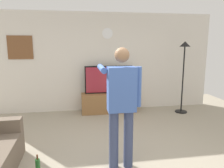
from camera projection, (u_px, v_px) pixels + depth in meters
name	position (u px, v px, depth m)	size (l,w,h in m)	color
ground_plane	(120.00, 164.00, 3.28)	(8.40, 8.40, 0.00)	#9E937F
back_wall	(100.00, 62.00, 5.89)	(6.40, 0.10, 2.70)	silver
tv_stand	(109.00, 103.00, 5.78)	(1.49, 0.45, 0.53)	olive
television	(109.00, 80.00, 5.71)	(1.29, 0.07, 0.74)	black
wall_clock	(107.00, 33.00, 5.72)	(0.29, 0.29, 0.03)	white
framed_picture	(20.00, 47.00, 5.45)	(0.62, 0.04, 0.60)	brown
floor_lamp	(184.00, 62.00, 5.58)	(0.32, 0.32, 1.92)	black
person_standing_nearer_lamp	(121.00, 102.00, 3.04)	(0.58, 0.78, 1.79)	#384266
beverage_bottle	(38.00, 167.00, 3.00)	(0.07, 0.07, 0.30)	#1E5923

